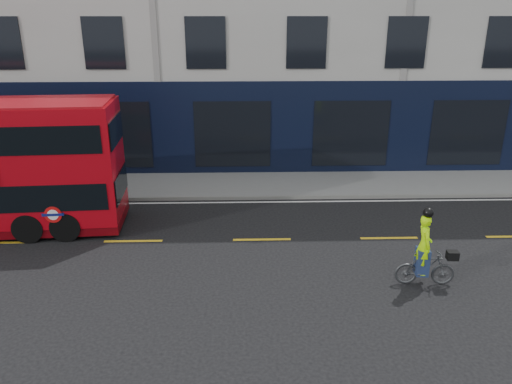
{
  "coord_description": "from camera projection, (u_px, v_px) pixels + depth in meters",
  "views": [
    {
      "loc": [
        3.43,
        -12.58,
        6.79
      ],
      "look_at": [
        3.83,
        2.2,
        1.33
      ],
      "focal_mm": 35.0,
      "sensor_mm": 36.0,
      "label": 1
    }
  ],
  "objects": [
    {
      "name": "ground",
      "position": [
        122.0,
        264.0,
        14.06
      ],
      "size": [
        120.0,
        120.0,
        0.0
      ],
      "primitive_type": "plane",
      "color": "black",
      "rests_on": "ground"
    },
    {
      "name": "pavement",
      "position": [
        158.0,
        186.0,
        20.13
      ],
      "size": [
        60.0,
        3.0,
        0.12
      ],
      "primitive_type": "cube",
      "color": "gray",
      "rests_on": "ground"
    },
    {
      "name": "kerb",
      "position": [
        152.0,
        199.0,
        18.73
      ],
      "size": [
        60.0,
        0.12,
        0.13
      ],
      "primitive_type": "cube",
      "color": "slate",
      "rests_on": "ground"
    },
    {
      "name": "road_edge_line",
      "position": [
        151.0,
        203.0,
        18.47
      ],
      "size": [
        58.0,
        0.1,
        0.01
      ],
      "primitive_type": "cube",
      "color": "silver",
      "rests_on": "ground"
    },
    {
      "name": "lane_dashes",
      "position": [
        133.0,
        241.0,
        15.47
      ],
      "size": [
        58.0,
        0.12,
        0.01
      ],
      "primitive_type": null,
      "color": "gold",
      "rests_on": "ground"
    },
    {
      "name": "cyclist",
      "position": [
        425.0,
        259.0,
        12.81
      ],
      "size": [
        1.58,
        0.6,
        2.16
      ],
      "rotation": [
        0.0,
        0.0,
        -0.06
      ],
      "color": "#404245",
      "rests_on": "ground"
    }
  ]
}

